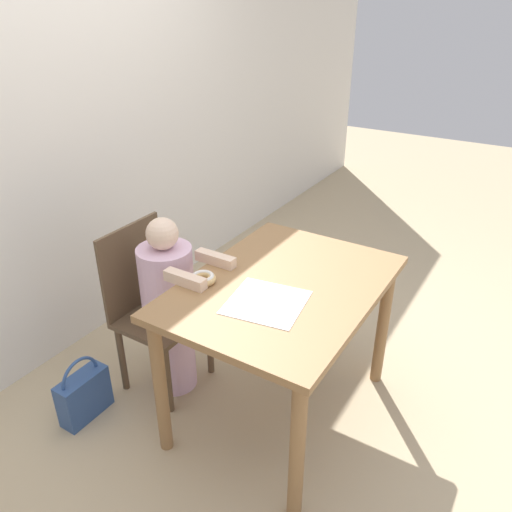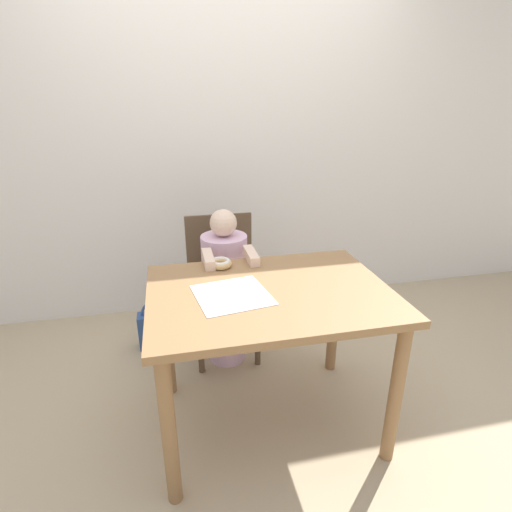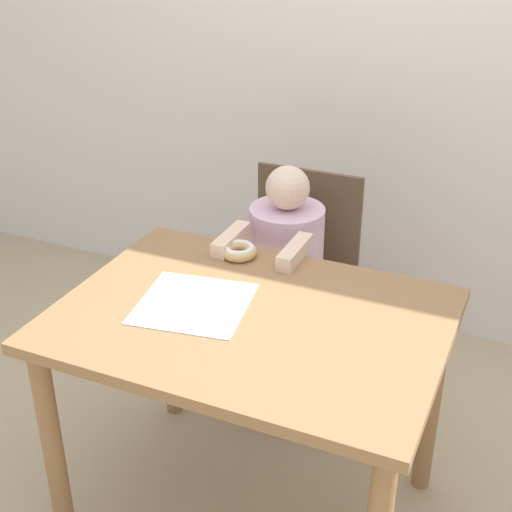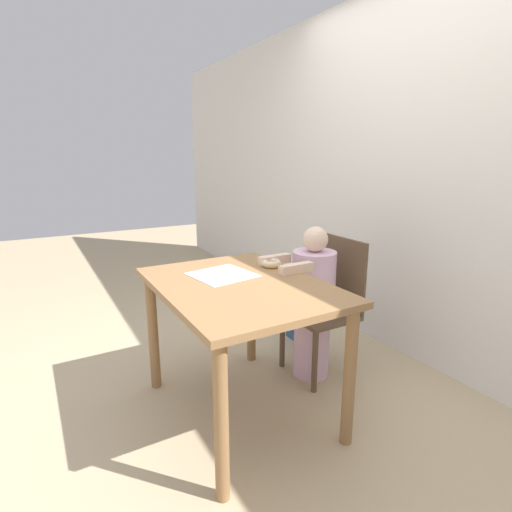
{
  "view_description": "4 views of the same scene",
  "coord_description": "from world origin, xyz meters",
  "px_view_note": "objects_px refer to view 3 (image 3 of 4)",
  "views": [
    {
      "loc": [
        -1.68,
        -0.9,
        1.89
      ],
      "look_at": [
        -0.04,
        0.12,
        0.87
      ],
      "focal_mm": 35.0,
      "sensor_mm": 36.0,
      "label": 1
    },
    {
      "loc": [
        -0.41,
        -1.55,
        1.55
      ],
      "look_at": [
        -0.04,
        0.12,
        0.87
      ],
      "focal_mm": 28.0,
      "sensor_mm": 36.0,
      "label": 2
    },
    {
      "loc": [
        0.7,
        -1.54,
        1.81
      ],
      "look_at": [
        -0.04,
        0.12,
        0.87
      ],
      "focal_mm": 50.0,
      "sensor_mm": 36.0,
      "label": 3
    },
    {
      "loc": [
        1.74,
        -0.9,
        1.39
      ],
      "look_at": [
        -0.04,
        0.12,
        0.87
      ],
      "focal_mm": 28.0,
      "sensor_mm": 36.0,
      "label": 4
    }
  ],
  "objects_px": {
    "child_figure": "(285,294)",
    "donut": "(239,250)",
    "handbag": "(215,318)",
    "chair": "(296,286)"
  },
  "relations": [
    {
      "from": "chair",
      "to": "donut",
      "type": "xyz_separation_m",
      "value": [
        -0.06,
        -0.39,
        0.32
      ]
    },
    {
      "from": "chair",
      "to": "donut",
      "type": "relative_size",
      "value": 7.58
    },
    {
      "from": "donut",
      "to": "handbag",
      "type": "bearing_deg",
      "value": 125.66
    },
    {
      "from": "chair",
      "to": "handbag",
      "type": "distance_m",
      "value": 0.54
    },
    {
      "from": "handbag",
      "to": "child_figure",
      "type": "bearing_deg",
      "value": -29.17
    },
    {
      "from": "handbag",
      "to": "chair",
      "type": "bearing_deg",
      "value": -15.54
    },
    {
      "from": "child_figure",
      "to": "donut",
      "type": "bearing_deg",
      "value": -102.23
    },
    {
      "from": "child_figure",
      "to": "handbag",
      "type": "xyz_separation_m",
      "value": [
        -0.42,
        0.23,
        -0.35
      ]
    },
    {
      "from": "donut",
      "to": "chair",
      "type": "bearing_deg",
      "value": 81.42
    },
    {
      "from": "child_figure",
      "to": "donut",
      "type": "xyz_separation_m",
      "value": [
        -0.06,
        -0.27,
        0.29
      ]
    }
  ]
}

